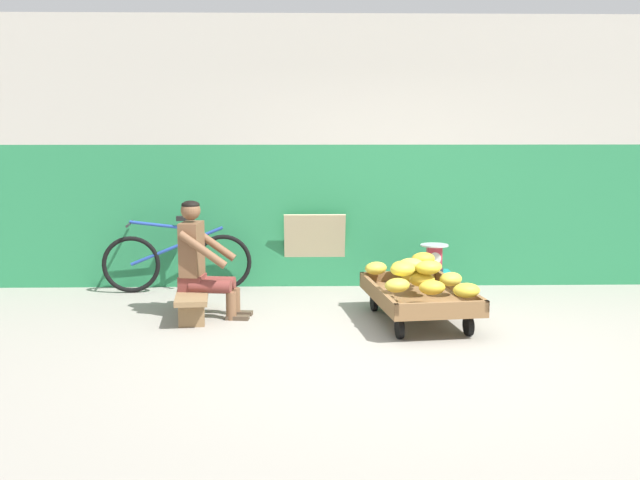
# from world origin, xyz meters

# --- Properties ---
(ground_plane) EXTENTS (80.00, 80.00, 0.00)m
(ground_plane) POSITION_xyz_m (0.00, 0.00, 0.00)
(ground_plane) COLOR gray
(back_wall) EXTENTS (16.00, 0.30, 3.09)m
(back_wall) POSITION_xyz_m (0.00, 2.72, 1.54)
(back_wall) COLOR #287F4C
(back_wall) RESTS_ON ground
(banana_cart) EXTENTS (1.02, 1.53, 0.36)m
(banana_cart) POSITION_xyz_m (0.31, 0.91, 0.24)
(banana_cart) COLOR brown
(banana_cart) RESTS_ON ground
(banana_pile) EXTENTS (0.97, 1.38, 0.26)m
(banana_pile) POSITION_xyz_m (0.31, 0.97, 0.46)
(banana_pile) COLOR yellow
(banana_pile) RESTS_ON banana_cart
(low_bench) EXTENTS (0.41, 1.13, 0.27)m
(low_bench) POSITION_xyz_m (-1.87, 1.20, 0.20)
(low_bench) COLOR olive
(low_bench) RESTS_ON ground
(vendor_seated) EXTENTS (0.71, 0.53, 1.14)m
(vendor_seated) POSITION_xyz_m (-1.78, 1.19, 0.57)
(vendor_seated) COLOR brown
(vendor_seated) RESTS_ON ground
(plastic_crate) EXTENTS (0.36, 0.28, 0.30)m
(plastic_crate) POSITION_xyz_m (0.62, 1.91, 0.15)
(plastic_crate) COLOR #19847F
(plastic_crate) RESTS_ON ground
(weighing_scale) EXTENTS (0.30, 0.30, 0.29)m
(weighing_scale) POSITION_xyz_m (0.62, 1.91, 0.45)
(weighing_scale) COLOR #28282D
(weighing_scale) RESTS_ON plastic_crate
(bicycle_near_left) EXTENTS (1.66, 0.48, 0.86)m
(bicycle_near_left) POSITION_xyz_m (-2.20, 2.33, 0.35)
(bicycle_near_left) COLOR black
(bicycle_near_left) RESTS_ON ground
(sign_board) EXTENTS (0.70, 0.30, 0.87)m
(sign_board) POSITION_xyz_m (-0.65, 2.55, 0.43)
(sign_board) COLOR #C6B289
(sign_board) RESTS_ON ground
(shopping_bag) EXTENTS (0.18, 0.12, 0.24)m
(shopping_bag) POSITION_xyz_m (0.77, 1.52, 0.12)
(shopping_bag) COLOR #D13D4C
(shopping_bag) RESTS_ON ground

